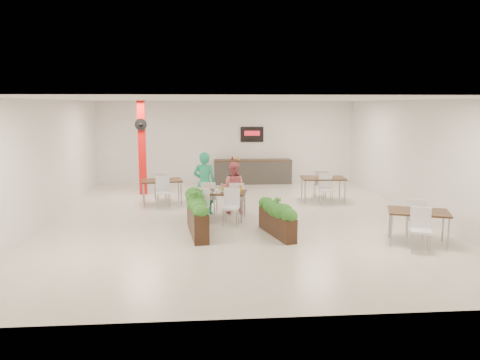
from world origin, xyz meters
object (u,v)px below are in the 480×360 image
object	(u,v)px
diner_man	(204,183)
red_column	(142,147)
planter_right	(277,215)
planter_left	(197,212)
service_counter	(253,171)
main_table	(219,196)
diner_woman	(233,188)
side_table_a	(162,184)
side_table_b	(323,181)
side_table_c	(418,216)

from	to	relation	value
diner_man	red_column	bearing A→B (deg)	-43.58
red_column	planter_right	distance (m)	6.76
red_column	planter_left	bearing A→B (deg)	-69.92
service_counter	planter_left	xyz separation A→B (m)	(-2.09, -7.07, 0.04)
main_table	diner_woman	distance (m)	0.78
diner_woman	planter_right	distance (m)	2.53
side_table_a	side_table_b	world-z (taller)	same
side_table_a	planter_right	bearing A→B (deg)	-61.15
diner_woman	side_table_a	distance (m)	2.59
red_column	side_table_a	bearing A→B (deg)	-65.02
service_counter	side_table_b	size ratio (longest dim) A/B	1.82
red_column	diner_man	xyz separation A→B (m)	(2.09, -3.12, -0.76)
service_counter	main_table	xyz separation A→B (m)	(-1.51, -5.64, 0.14)
diner_man	planter_right	distance (m)	2.93
service_counter	side_table_a	xyz separation A→B (m)	(-3.23, -3.51, 0.14)
diner_man	diner_woman	bearing A→B (deg)	-167.43
planter_left	side_table_a	xyz separation A→B (m)	(-1.14, 3.56, 0.11)
diner_man	planter_right	xyz separation A→B (m)	(1.69, -2.36, -0.40)
diner_man	side_table_c	world-z (taller)	diner_man
diner_man	side_table_a	bearing A→B (deg)	-35.45
side_table_a	side_table_b	size ratio (longest dim) A/B	1.01
side_table_b	side_table_c	xyz separation A→B (m)	(0.88, -4.85, -0.01)
service_counter	side_table_b	distance (m)	3.93
main_table	side_table_c	distance (m)	5.05
side_table_a	main_table	bearing A→B (deg)	-60.46
diner_woman	red_column	bearing A→B (deg)	-34.60
planter_left	side_table_c	bearing A→B (deg)	-14.04
diner_woman	side_table_b	size ratio (longest dim) A/B	0.89
red_column	side_table_b	world-z (taller)	red_column
side_table_a	side_table_c	bearing A→B (deg)	-47.81
side_table_a	side_table_b	distance (m)	5.14
service_counter	side_table_c	xyz separation A→B (m)	(2.79, -8.29, 0.14)
planter_left	side_table_c	size ratio (longest dim) A/B	1.25
planter_left	planter_right	xyz separation A→B (m)	(1.88, -0.28, -0.05)
service_counter	side_table_c	size ratio (longest dim) A/B	1.80
side_table_a	side_table_c	distance (m)	7.68
planter_left	side_table_b	bearing A→B (deg)	42.23
planter_left	service_counter	bearing A→B (deg)	73.49
diner_man	side_table_c	size ratio (longest dim) A/B	1.06
main_table	red_column	bearing A→B (deg)	123.34
diner_woman	planter_right	world-z (taller)	diner_woman
planter_right	side_table_b	size ratio (longest dim) A/B	1.04
service_counter	planter_right	bearing A→B (deg)	-91.66
service_counter	side_table_a	bearing A→B (deg)	-132.60
main_table	diner_man	world-z (taller)	diner_man
red_column	main_table	xyz separation A→B (m)	(2.48, -3.78, -1.01)
planter_left	main_table	bearing A→B (deg)	67.91
service_counter	planter_left	size ratio (longest dim) A/B	1.44
planter_left	side_table_a	size ratio (longest dim) A/B	1.25
diner_man	side_table_b	bearing A→B (deg)	-145.31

